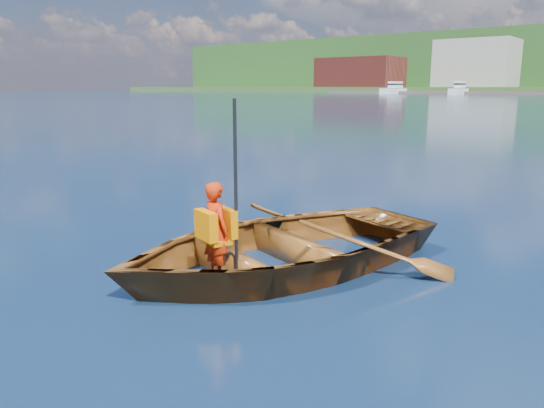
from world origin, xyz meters
name	(u,v)px	position (x,y,z in m)	size (l,w,h in m)	color
ground	(295,263)	(0.00, 0.00, 0.00)	(600.00, 600.00, 0.00)	#122443
rowboat	(279,245)	(-0.05, -0.26, 0.28)	(4.04, 4.80, 0.85)	brown
child_paddler	(217,230)	(-0.18, -1.17, 0.64)	(0.44, 0.42, 1.87)	#BB2406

